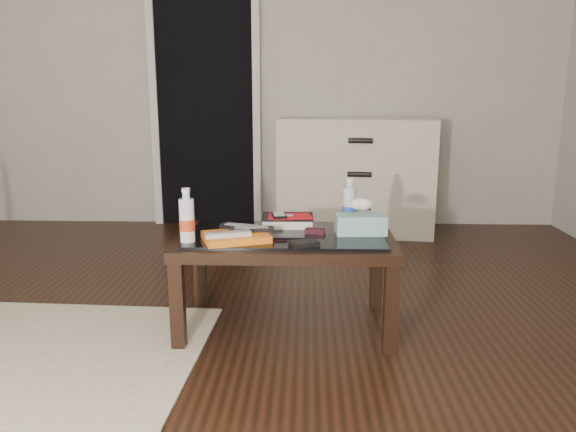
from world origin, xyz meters
The scene contains 16 objects.
ground centered at (0.00, 0.00, 0.00)m, with size 5.00×5.00×0.00m, color black.
doorway centered at (-0.40, 2.47, 1.02)m, with size 0.90×0.08×2.07m.
coffee_table centered at (0.34, 0.34, 0.40)m, with size 1.00×0.60×0.46m.
dresser centered at (0.83, 2.23, 0.45)m, with size 1.25×0.65×0.90m.
magazines centered at (0.12, 0.22, 0.48)m, with size 0.28×0.21×0.03m, color orange.
remote_silver centered at (0.09, 0.17, 0.50)m, with size 0.20×0.05×0.02m, color #B5B6BB.
remote_black_front centered at (0.19, 0.26, 0.50)m, with size 0.20×0.05×0.02m, color black.
remote_black_back centered at (0.14, 0.30, 0.50)m, with size 0.20×0.05×0.02m, color black.
textbook centered at (0.34, 0.51, 0.48)m, with size 0.25×0.20×0.05m, color black.
dvd_mailers centered at (0.34, 0.50, 0.51)m, with size 0.19×0.14×0.01m, color red.
ipod centered at (0.30, 0.46, 0.52)m, with size 0.06×0.10×0.02m, color black.
flip_phone centered at (0.47, 0.35, 0.47)m, with size 0.09×0.05×0.02m, color black.
wallet centered at (0.43, 0.14, 0.47)m, with size 0.12×0.07×0.02m, color black.
water_bottle_left centered at (-0.09, 0.19, 0.58)m, with size 0.07×0.07×0.24m, color silver.
water_bottle_right centered at (0.64, 0.51, 0.58)m, with size 0.07×0.07×0.24m, color silver.
tissue_box centered at (0.69, 0.35, 0.51)m, with size 0.23×0.12×0.09m, color #227D7A.
Camera 1 is at (0.44, -2.18, 1.12)m, focal length 35.00 mm.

